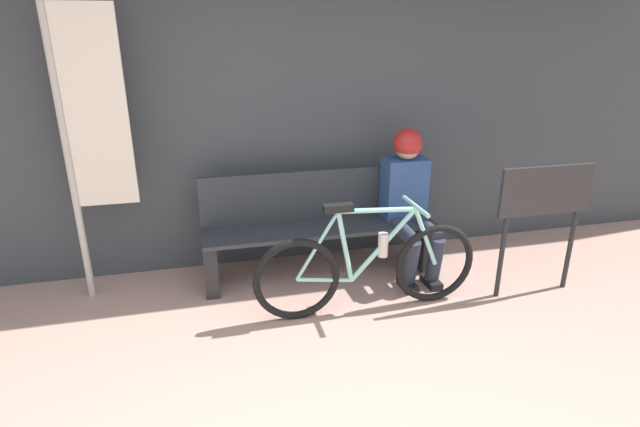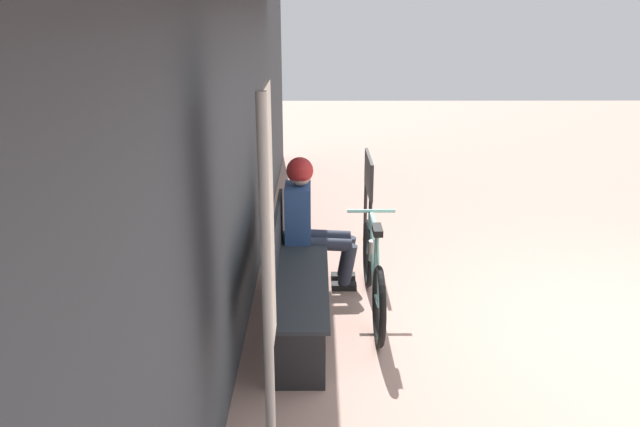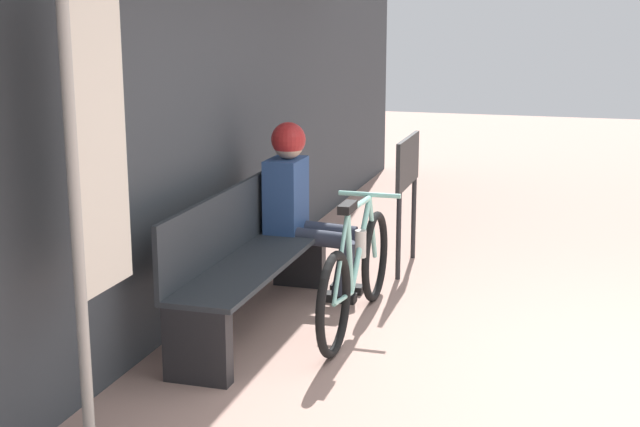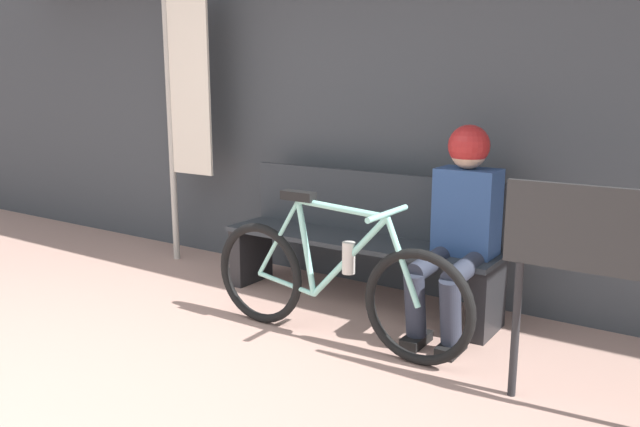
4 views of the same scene
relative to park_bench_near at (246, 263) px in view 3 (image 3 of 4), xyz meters
The scene contains 6 objects.
storefront_wall 1.39m from the park_bench_near, 136.04° to the left, with size 12.00×0.56×3.20m.
park_bench_near is the anchor object (origin of this frame).
bicycle 0.67m from the park_bench_near, 72.50° to the right, with size 1.62×0.40×0.82m.
person_seated 0.76m from the park_bench_near, ahead, with size 0.34×0.63×1.17m.
banner_pole 1.82m from the park_bench_near, behind, with size 0.45×0.05×2.06m.
signboard 1.68m from the park_bench_near, 24.71° to the right, with size 0.73×0.04×0.99m.
Camera 3 is at (-4.41, 0.47, 1.91)m, focal length 50.00 mm.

